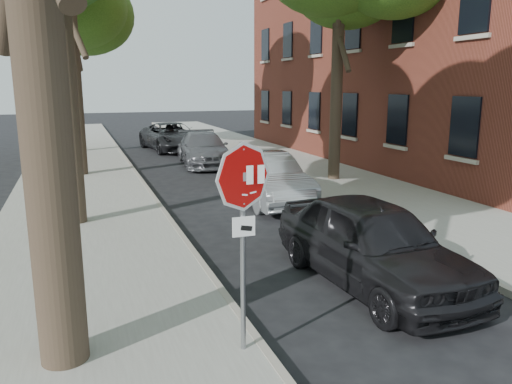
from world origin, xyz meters
The scene contains 11 objects.
ground centered at (0.00, 0.00, 0.00)m, with size 120.00×120.00×0.00m, color black.
sidewalk_left centered at (-2.50, 12.00, 0.06)m, with size 4.00×55.00×0.12m, color gray.
sidewalk_right centered at (6.00, 12.00, 0.06)m, with size 4.00×55.00×0.12m, color gray.
curb_left centered at (-0.45, 12.00, 0.07)m, with size 0.12×55.00×0.13m, color #9E9384.
curb_right centered at (3.95, 12.00, 0.07)m, with size 0.12×55.00×0.13m, color #9E9384.
stop_sign centered at (-0.70, -0.03, 1.95)m, with size 0.76×0.34×2.61m.
tree_far centered at (-2.72, 21.11, 7.21)m, with size 5.29×4.91×9.33m.
car_a centered at (2.10, 1.50, 0.75)m, with size 1.77×4.39×1.50m, color black.
car_b centered at (2.60, 7.85, 0.72)m, with size 1.52×4.36×1.44m, color gray.
car_c centered at (2.60, 15.28, 0.69)m, with size 1.93×4.75×1.38m, color #54555A.
car_d centered at (2.22, 20.55, 0.72)m, with size 2.40×5.20×1.45m, color black.
Camera 1 is at (-2.49, -5.43, 3.36)m, focal length 35.00 mm.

